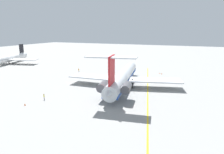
{
  "coord_description": "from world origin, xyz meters",
  "views": [
    {
      "loc": [
        -58.51,
        -11.74,
        18.38
      ],
      "look_at": [
        0.34,
        12.77,
        2.92
      ],
      "focal_mm": 31.06,
      "sensor_mm": 36.0,
      "label": 1
    }
  ],
  "objects": [
    {
      "name": "ground_crew_near_tail",
      "position": [
        -19.79,
        24.33,
        1.06
      ],
      "size": [
        0.27,
        0.38,
        1.67
      ],
      "rotation": [
        0.0,
        0.0,
        5.8
      ],
      "color": "black",
      "rests_on": "ground"
    },
    {
      "name": "main_jetliner",
      "position": [
        -0.84,
        8.58,
        3.39
      ],
      "size": [
        42.62,
        37.83,
        12.44
      ],
      "rotation": [
        0.0,
        0.0,
        0.16
      ],
      "color": "silver",
      "rests_on": "ground"
    },
    {
      "name": "ground_crew_near_nose",
      "position": [
        14.08,
        34.63,
        1.14
      ],
      "size": [
        0.29,
        0.46,
        1.81
      ],
      "rotation": [
        0.0,
        0.0,
        6.27
      ],
      "color": "black",
      "rests_on": "ground"
    },
    {
      "name": "safety_cone_nose",
      "position": [
        25.24,
        0.7,
        0.28
      ],
      "size": [
        0.4,
        0.4,
        0.55
      ],
      "primitive_type": "cone",
      "color": "#EA590F",
      "rests_on": "ground"
    },
    {
      "name": "ground",
      "position": [
        0.0,
        0.0,
        0.0
      ],
      "size": [
        380.86,
        380.86,
        0.0
      ],
      "primitive_type": "plane",
      "color": "gray"
    },
    {
      "name": "safety_cone_tail",
      "position": [
        24.42,
        -0.24,
        0.28
      ],
      "size": [
        0.4,
        0.4,
        0.55
      ],
      "primitive_type": "cone",
      "color": "#EA590F",
      "rests_on": "ground"
    },
    {
      "name": "safety_cone_wingtip",
      "position": [
        -24.91,
        25.93,
        0.28
      ],
      "size": [
        0.4,
        0.4,
        0.55
      ],
      "primitive_type": "cone",
      "color": "#EA590F",
      "rests_on": "ground"
    },
    {
      "name": "airliner_mid_left",
      "position": [
        17.56,
        82.84,
        2.94
      ],
      "size": [
        32.96,
        32.95,
        9.97
      ],
      "rotation": [
        0.0,
        0.0,
        3.41
      ],
      "color": "white",
      "rests_on": "ground"
    },
    {
      "name": "taxiway_centreline",
      "position": [
        0.34,
        0.42,
        0.0
      ],
      "size": [
        70.22,
        15.77,
        0.01
      ],
      "primitive_type": "cube",
      "rotation": [
        0.0,
        0.0,
        0.22
      ],
      "color": "gold",
      "rests_on": "ground"
    }
  ]
}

